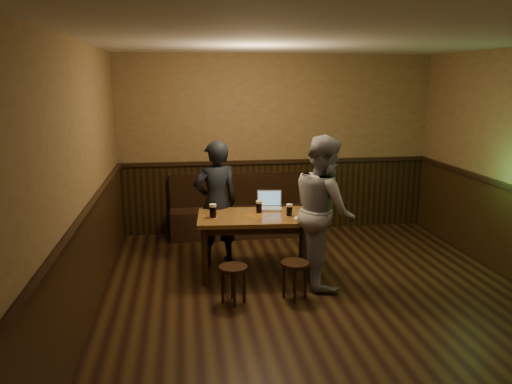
{
  "coord_description": "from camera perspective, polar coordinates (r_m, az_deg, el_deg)",
  "views": [
    {
      "loc": [
        -1.49,
        -4.79,
        2.42
      ],
      "look_at": [
        -0.63,
        1.01,
        1.09
      ],
      "focal_mm": 35.0,
      "sensor_mm": 36.0,
      "label": 1
    }
  ],
  "objects": [
    {
      "name": "menu",
      "position": [
        6.1,
        5.44,
        -2.96
      ],
      "size": [
        0.25,
        0.2,
        0.0
      ],
      "primitive_type": "cube",
      "rotation": [
        0.0,
        0.0,
        -0.28
      ],
      "color": "silver",
      "rests_on": "pub_table"
    },
    {
      "name": "pub_table",
      "position": [
        6.22,
        0.01,
        -3.57
      ],
      "size": [
        1.49,
        0.92,
        0.77
      ],
      "rotation": [
        0.0,
        0.0,
        -0.07
      ],
      "color": "brown",
      "rests_on": "ground"
    },
    {
      "name": "person_grey",
      "position": [
        5.97,
        7.78,
        -2.11
      ],
      "size": [
        0.7,
        0.89,
        1.8
      ],
      "primitive_type": "imported",
      "rotation": [
        0.0,
        0.0,
        1.59
      ],
      "color": "gray",
      "rests_on": "ground"
    },
    {
      "name": "laptop",
      "position": [
        6.51,
        1.54,
        -1.37
      ],
      "size": [
        0.36,
        0.3,
        0.23
      ],
      "rotation": [
        0.0,
        0.0,
        -0.15
      ],
      "color": "silver",
      "rests_on": "pub_table"
    },
    {
      "name": "bench",
      "position": [
        7.87,
        -1.73,
        -2.74
      ],
      "size": [
        2.2,
        0.5,
        0.95
      ],
      "color": "black",
      "rests_on": "ground"
    },
    {
      "name": "pint_left",
      "position": [
        6.08,
        -4.95,
        -2.17
      ],
      "size": [
        0.11,
        0.11,
        0.17
      ],
      "color": "maroon",
      "rests_on": "pub_table"
    },
    {
      "name": "pint_mid",
      "position": [
        6.27,
        0.35,
        -1.71
      ],
      "size": [
        0.1,
        0.1,
        0.16
      ],
      "color": "maroon",
      "rests_on": "pub_table"
    },
    {
      "name": "person_suit",
      "position": [
        6.57,
        -4.59,
        -1.27
      ],
      "size": [
        0.68,
        0.53,
        1.65
      ],
      "primitive_type": "imported",
      "rotation": [
        0.0,
        0.0,
        3.4
      ],
      "color": "black",
      "rests_on": "ground"
    },
    {
      "name": "pint_right",
      "position": [
        6.14,
        3.83,
        -2.08
      ],
      "size": [
        0.1,
        0.1,
        0.15
      ],
      "color": "maroon",
      "rests_on": "pub_table"
    },
    {
      "name": "stool_left",
      "position": [
        5.54,
        -2.61,
        -9.3
      ],
      "size": [
        0.31,
        0.31,
        0.42
      ],
      "rotation": [
        0.0,
        0.0,
        -0.0
      ],
      "color": "black",
      "rests_on": "ground"
    },
    {
      "name": "stool_right",
      "position": [
        5.65,
        4.47,
        -8.82
      ],
      "size": [
        0.37,
        0.37,
        0.43
      ],
      "rotation": [
        0.0,
        0.0,
        -0.19
      ],
      "color": "black",
      "rests_on": "ground"
    },
    {
      "name": "room",
      "position": [
        5.37,
        7.97,
        -0.48
      ],
      "size": [
        5.04,
        6.04,
        2.84
      ],
      "color": "black",
      "rests_on": "ground"
    }
  ]
}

